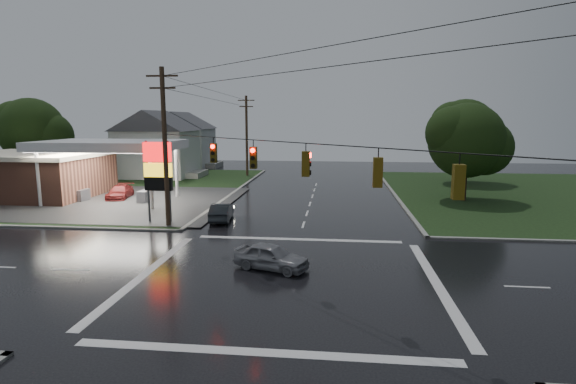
# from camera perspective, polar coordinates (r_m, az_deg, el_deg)

# --- Properties ---
(ground) EXTENTS (120.00, 120.00, 0.00)m
(ground) POSITION_cam_1_polar(r_m,az_deg,el_deg) (21.92, -0.17, -10.86)
(ground) COLOR black
(ground) RESTS_ON ground
(grass_nw) EXTENTS (36.00, 36.00, 0.08)m
(grass_nw) POSITION_cam_1_polar(r_m,az_deg,el_deg) (54.90, -24.92, 0.56)
(grass_nw) COLOR black
(grass_nw) RESTS_ON ground
(gas_station) EXTENTS (26.20, 18.00, 5.60)m
(gas_station) POSITION_cam_1_polar(r_m,az_deg,el_deg) (49.18, -28.55, 2.33)
(gas_station) COLOR #2D2D2D
(gas_station) RESTS_ON ground
(pylon_sign) EXTENTS (2.00, 0.35, 6.00)m
(pylon_sign) POSITION_cam_1_polar(r_m,az_deg,el_deg) (33.67, -16.20, 2.89)
(pylon_sign) COLOR #59595E
(pylon_sign) RESTS_ON ground
(utility_pole_nw) EXTENTS (2.20, 0.32, 11.00)m
(utility_pole_nw) POSITION_cam_1_polar(r_m,az_deg,el_deg) (32.23, -15.35, 5.71)
(utility_pole_nw) COLOR #382619
(utility_pole_nw) RESTS_ON ground
(utility_pole_n) EXTENTS (2.20, 0.32, 10.50)m
(utility_pole_n) POSITION_cam_1_polar(r_m,az_deg,el_deg) (59.66, -5.27, 7.26)
(utility_pole_n) COLOR #382619
(utility_pole_n) RESTS_ON ground
(traffic_signals) EXTENTS (26.87, 26.87, 1.47)m
(traffic_signals) POSITION_cam_1_polar(r_m,az_deg,el_deg) (20.59, -0.14, 6.31)
(traffic_signals) COLOR black
(traffic_signals) RESTS_ON ground
(house_near) EXTENTS (11.05, 8.48, 8.60)m
(house_near) POSITION_cam_1_polar(r_m,az_deg,el_deg) (61.12, -16.28, 5.98)
(house_near) COLOR silver
(house_near) RESTS_ON ground
(house_far) EXTENTS (11.05, 8.48, 8.60)m
(house_far) POSITION_cam_1_polar(r_m,az_deg,el_deg) (72.68, -13.41, 6.57)
(house_far) COLOR silver
(house_far) RESTS_ON ground
(tree_nw_behind) EXTENTS (8.93, 7.60, 10.00)m
(tree_nw_behind) POSITION_cam_1_polar(r_m,az_deg,el_deg) (62.06, -29.67, 6.83)
(tree_nw_behind) COLOR black
(tree_nw_behind) RESTS_ON ground
(tree_ne_near) EXTENTS (7.99, 6.80, 8.98)m
(tree_ne_near) POSITION_cam_1_polar(r_m,az_deg,el_deg) (44.12, 21.88, 6.05)
(tree_ne_near) COLOR black
(tree_ne_near) RESTS_ON ground
(tree_ne_far) EXTENTS (8.46, 7.20, 9.80)m
(tree_ne_far) POSITION_cam_1_polar(r_m,az_deg,el_deg) (56.46, 21.61, 7.26)
(tree_ne_far) COLOR black
(tree_ne_far) RESTS_ON ground
(car_north) EXTENTS (1.85, 4.14, 1.32)m
(car_north) POSITION_cam_1_polar(r_m,az_deg,el_deg) (33.92, -8.44, -2.52)
(car_north) COLOR black
(car_north) RESTS_ON ground
(car_crossing) EXTENTS (4.19, 2.78, 1.32)m
(car_crossing) POSITION_cam_1_polar(r_m,az_deg,el_deg) (22.94, -2.13, -8.19)
(car_crossing) COLOR gray
(car_crossing) RESTS_ON ground
(car_pump) EXTENTS (2.51, 4.63, 1.28)m
(car_pump) POSITION_cam_1_polar(r_m,az_deg,el_deg) (45.67, -20.54, -0.00)
(car_pump) COLOR #5D1515
(car_pump) RESTS_ON ground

